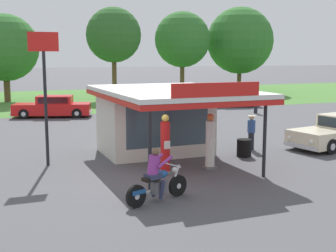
{
  "coord_description": "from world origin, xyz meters",
  "views": [
    {
      "loc": [
        -4.83,
        -14.02,
        4.11
      ],
      "look_at": [
        1.79,
        2.32,
        1.4
      ],
      "focal_mm": 48.96,
      "sensor_mm": 36.0,
      "label": 1
    }
  ],
  "objects": [
    {
      "name": "ground_plane",
      "position": [
        0.0,
        0.0,
        0.0
      ],
      "size": [
        300.0,
        300.0,
        0.0
      ],
      "primitive_type": "plane",
      "color": "#4C4C51"
    },
    {
      "name": "gas_pump_nearside",
      "position": [
        0.99,
        0.61,
        0.96
      ],
      "size": [
        0.44,
        0.44,
        2.1
      ],
      "color": "slate",
      "rests_on": "ground"
    },
    {
      "name": "motorcycle_with_rider",
      "position": [
        -0.43,
        -2.29,
        0.65
      ],
      "size": [
        2.1,
        0.95,
        1.58
      ],
      "color": "black",
      "rests_on": "ground"
    },
    {
      "name": "roadside_pole_sign",
      "position": [
        -2.7,
        3.38,
        3.38
      ],
      "size": [
        1.1,
        0.12,
        4.97
      ],
      "color": "black",
      "rests_on": "ground"
    },
    {
      "name": "spare_tire_stack",
      "position": [
        5.0,
        1.91,
        0.36
      ],
      "size": [
        0.6,
        0.6,
        0.72
      ],
      "color": "black",
      "rests_on": "ground"
    },
    {
      "name": "grass_verge_strip",
      "position": [
        0.0,
        30.0,
        0.0
      ],
      "size": [
        120.0,
        24.0,
        0.01
      ],
      "primitive_type": "cube",
      "color": "#477A33",
      "rests_on": "ground"
    },
    {
      "name": "gas_pump_offside",
      "position": [
        2.75,
        0.61,
        0.94
      ],
      "size": [
        0.44,
        0.44,
        2.04
      ],
      "color": "slate",
      "rests_on": "ground"
    },
    {
      "name": "bystander_chatting_near_pumps",
      "position": [
        4.7,
        12.73,
        0.8
      ],
      "size": [
        0.34,
        0.34,
        1.5
      ],
      "color": "#2D3351",
      "rests_on": "ground"
    },
    {
      "name": "tree_oak_far_right",
      "position": [
        -2.8,
        29.49,
        4.81
      ],
      "size": [
        5.95,
        5.95,
        7.8
      ],
      "color": "brown",
      "rests_on": "ground"
    },
    {
      "name": "parked_car_back_row_centre",
      "position": [
        7.61,
        21.93,
        0.71
      ],
      "size": [
        5.63,
        2.79,
        1.54
      ],
      "color": "beige",
      "rests_on": "ground"
    },
    {
      "name": "tree_oak_right",
      "position": [
        22.16,
        31.14,
        5.79
      ],
      "size": [
        7.41,
        7.41,
        9.5
      ],
      "color": "brown",
      "rests_on": "ground"
    },
    {
      "name": "parked_car_back_row_centre_left",
      "position": [
        13.7,
        18.6,
        0.72
      ],
      "size": [
        5.52,
        2.88,
        1.57
      ],
      "color": "#B7B7BC",
      "rests_on": "ground"
    },
    {
      "name": "tree_oak_centre",
      "position": [
        14.81,
        30.48,
        5.78
      ],
      "size": [
        5.81,
        5.81,
        8.7
      ],
      "color": "brown",
      "rests_on": "ground"
    },
    {
      "name": "parked_car_back_row_left",
      "position": [
        -0.51,
        17.43,
        0.68
      ],
      "size": [
        5.51,
        3.18,
        1.45
      ],
      "color": "red",
      "rests_on": "ground"
    },
    {
      "name": "bystander_standing_back_lot",
      "position": [
        13.36,
        14.02,
        0.92
      ],
      "size": [
        0.34,
        0.34,
        1.74
      ],
      "color": "black",
      "rests_on": "ground"
    },
    {
      "name": "bystander_admiring_sedan",
      "position": [
        6.0,
        2.98,
        0.82
      ],
      "size": [
        0.34,
        0.34,
        1.54
      ],
      "color": "black",
      "rests_on": "ground"
    },
    {
      "name": "tree_oak_left",
      "position": [
        6.94,
        28.73,
        6.04
      ],
      "size": [
        5.21,
        5.21,
        8.67
      ],
      "color": "brown",
      "rests_on": "ground"
    },
    {
      "name": "service_station_kiosk",
      "position": [
        1.87,
        3.52,
        1.69
      ],
      "size": [
        5.04,
        7.31,
        3.29
      ],
      "color": "beige",
      "rests_on": "ground"
    }
  ]
}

